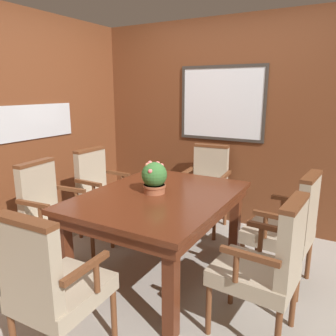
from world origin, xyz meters
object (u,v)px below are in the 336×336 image
at_px(chair_left_near, 50,210).
at_px(chair_right_far, 288,225).
at_px(chair_head_near, 52,283).
at_px(potted_plant, 154,177).
at_px(dining_table, 160,204).
at_px(chair_head_far, 207,184).
at_px(chair_right_near, 267,263).
at_px(chair_left_far, 101,190).

bearing_deg(chair_left_near, chair_right_far, -75.22).
height_order(chair_head_near, potted_plant, potted_plant).
bearing_deg(chair_head_near, potted_plant, -90.29).
bearing_deg(dining_table, chair_right_far, 19.66).
relative_size(chair_left_near, chair_head_far, 1.00).
bearing_deg(dining_table, chair_head_near, -91.02).
xyz_separation_m(chair_right_near, chair_right_far, (0.01, 0.70, 0.00)).
height_order(dining_table, chair_left_far, chair_left_far).
distance_m(chair_head_far, potted_plant, 1.20).
bearing_deg(chair_head_far, potted_plant, -96.00).
relative_size(dining_table, chair_left_near, 1.54).
height_order(chair_right_far, potted_plant, potted_plant).
relative_size(chair_head_near, potted_plant, 3.48).
bearing_deg(chair_head_near, chair_left_far, -59.95).
relative_size(chair_head_far, chair_right_far, 1.00).
bearing_deg(chair_head_far, chair_left_near, -126.60).
height_order(chair_left_near, chair_head_near, same).
distance_m(dining_table, potted_plant, 0.24).
bearing_deg(potted_plant, chair_left_far, 159.00).
xyz_separation_m(chair_head_near, potted_plant, (-0.03, 1.19, 0.35)).
bearing_deg(chair_right_near, chair_head_far, -141.00).
distance_m(chair_head_far, chair_head_near, 2.33).
height_order(chair_head_near, chair_right_far, same).
height_order(dining_table, chair_right_far, chair_right_far).
bearing_deg(chair_right_near, chair_right_far, -177.21).
distance_m(chair_left_near, chair_right_near, 1.98).
bearing_deg(chair_right_far, chair_left_far, -85.05).
height_order(chair_left_near, potted_plant, potted_plant).
xyz_separation_m(chair_left_near, chair_head_near, (0.95, -0.82, 0.00)).
bearing_deg(chair_head_near, dining_table, -92.96).
xyz_separation_m(chair_left_near, chair_right_near, (1.98, 0.03, 0.00)).
height_order(chair_right_near, potted_plant, potted_plant).
bearing_deg(chair_left_near, potted_plant, -73.24).
height_order(chair_left_near, chair_left_far, same).
bearing_deg(chair_right_far, potted_plant, -66.67).
relative_size(chair_left_far, chair_right_far, 1.00).
bearing_deg(chair_left_far, chair_right_near, -107.79).
bearing_deg(chair_right_far, dining_table, -65.47).
distance_m(chair_head_near, chair_right_far, 1.87).
relative_size(chair_head_far, chair_right_near, 1.00).
height_order(chair_right_near, chair_head_near, same).
bearing_deg(chair_left_near, chair_left_far, -3.85).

